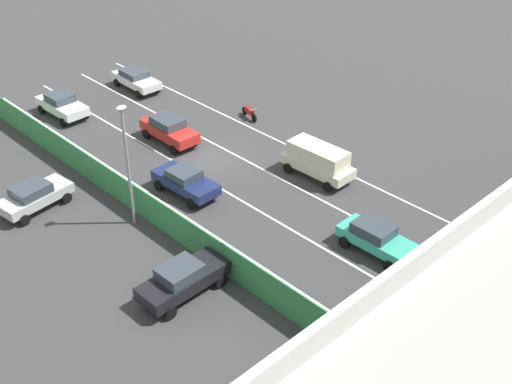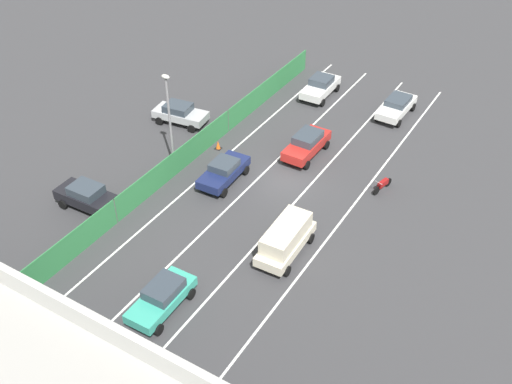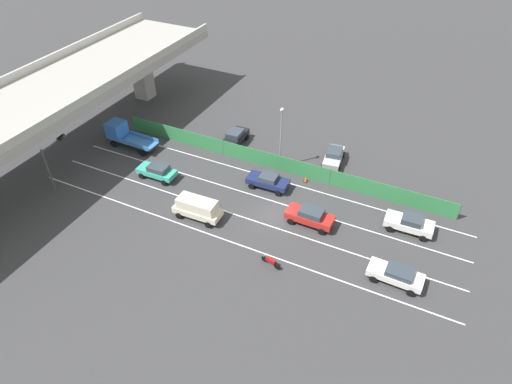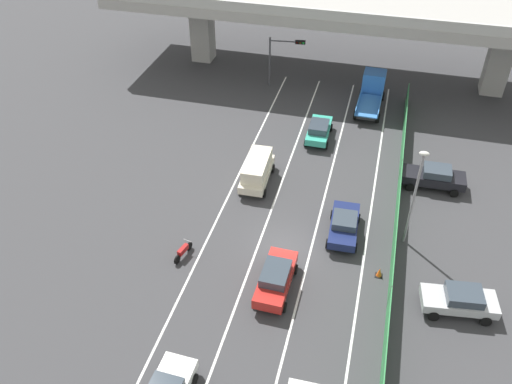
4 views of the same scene
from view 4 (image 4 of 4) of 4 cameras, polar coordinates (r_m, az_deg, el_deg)
ground_plane at (r=35.02m, az=3.06°, el=-5.97°), size 300.00×300.00×0.00m
lane_line_left_edge at (r=38.17m, az=-3.49°, el=-1.49°), size 0.14×42.07×0.01m
lane_line_mid_left at (r=37.45m, az=1.50°, el=-2.35°), size 0.14×42.07×0.01m
lane_line_mid_right at (r=37.03m, az=6.66°, el=-3.23°), size 0.14×42.07×0.01m
lane_line_right_edge at (r=36.92m, az=11.90°, el=-4.09°), size 0.14×42.07×0.01m
elevated_overpass at (r=53.85m, az=9.63°, el=18.78°), size 45.68×11.32×8.42m
green_fence at (r=36.38m, az=14.76°, el=-3.44°), size 0.10×38.17×1.86m
car_taxi_teal at (r=45.04m, az=6.76°, el=6.64°), size 2.00×4.24×1.59m
car_sedan_red at (r=31.87m, az=2.14°, el=-9.18°), size 2.01×4.51×1.74m
car_van_cream at (r=39.58m, az=0.09°, el=2.44°), size 2.17×4.71×2.08m
car_sedan_navy at (r=35.78m, az=9.42°, el=-3.48°), size 2.15×4.39×1.57m
flatbed_truck_blue at (r=50.96m, az=12.35°, el=10.67°), size 2.38×6.18×2.73m
motorcycle at (r=34.41m, az=-7.82°, el=-6.30°), size 0.70×1.92×0.93m
parked_wagon_silver at (r=32.96m, az=21.04°, el=-10.73°), size 4.40×2.44×1.60m
parked_sedan_dark at (r=41.44m, az=18.54°, el=1.59°), size 4.63×2.07×1.73m
traffic_light at (r=52.04m, az=2.87°, el=14.73°), size 3.40×0.62×4.89m
street_lamp at (r=34.00m, az=16.75°, el=0.24°), size 0.60×0.36×7.15m
traffic_cone at (r=33.90m, az=13.08°, el=-8.39°), size 0.47×0.47×0.65m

